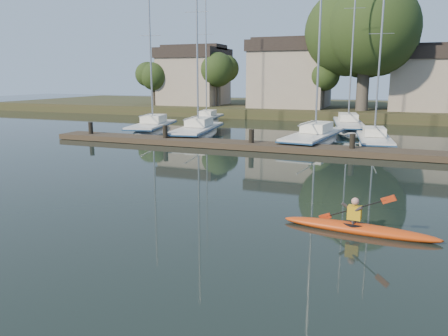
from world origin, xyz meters
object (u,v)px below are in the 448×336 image
(sailboat_0, at_px, (152,134))
(kayak, at_px, (358,226))
(sailboat_6, at_px, (348,131))
(dock, at_px, (299,148))
(sailboat_5, at_px, (206,124))
(sailboat_2, at_px, (314,146))
(sailboat_3, at_px, (374,148))
(sailboat_1, at_px, (197,139))

(sailboat_0, bearing_deg, kayak, -58.12)
(kayak, height_order, sailboat_6, sailboat_6)
(kayak, height_order, sailboat_0, sailboat_0)
(sailboat_6, bearing_deg, dock, -106.37)
(dock, distance_m, sailboat_5, 17.92)
(sailboat_2, relative_size, sailboat_3, 1.35)
(sailboat_1, height_order, sailboat_6, sailboat_6)
(sailboat_5, bearing_deg, sailboat_2, -46.68)
(dock, height_order, sailboat_0, sailboat_0)
(sailboat_6, bearing_deg, kayak, -93.31)
(sailboat_0, relative_size, sailboat_6, 0.78)
(dock, distance_m, sailboat_6, 12.92)
(kayak, bearing_deg, sailboat_1, 131.65)
(dock, xyz_separation_m, sailboat_6, (1.55, 12.82, -0.40))
(sailboat_2, bearing_deg, sailboat_6, 88.38)
(kayak, bearing_deg, sailboat_5, 126.27)
(kayak, height_order, dock, kayak)
(sailboat_1, bearing_deg, kayak, -61.35)
(sailboat_6, bearing_deg, sailboat_0, -161.78)
(kayak, xyz_separation_m, sailboat_6, (-2.79, 25.84, -0.37))
(sailboat_3, bearing_deg, sailboat_5, 142.28)
(kayak, bearing_deg, sailboat_6, 100.91)
(sailboat_1, xyz_separation_m, sailboat_3, (12.60, -0.07, 0.03))
(dock, bearing_deg, sailboat_1, 154.03)
(kayak, bearing_deg, dock, 113.18)
(sailboat_6, bearing_deg, sailboat_3, -83.60)
(sailboat_2, height_order, sailboat_6, sailboat_6)
(sailboat_3, distance_m, sailboat_5, 18.42)
(dock, height_order, sailboat_6, sailboat_6)
(kayak, relative_size, sailboat_6, 0.26)
(dock, height_order, sailboat_5, sailboat_5)
(kayak, xyz_separation_m, dock, (-4.34, 13.02, 0.03))
(sailboat_1, relative_size, sailboat_3, 1.27)
(dock, height_order, sailboat_1, sailboat_1)
(sailboat_6, bearing_deg, sailboat_1, -149.01)
(sailboat_0, xyz_separation_m, sailboat_6, (14.58, 7.65, 0.02))
(sailboat_0, distance_m, sailboat_2, 13.29)
(dock, xyz_separation_m, sailboat_5, (-11.87, 13.41, -0.38))
(sailboat_5, relative_size, sailboat_6, 0.84)
(sailboat_2, bearing_deg, sailboat_0, -178.84)
(sailboat_2, bearing_deg, sailboat_3, 11.08)
(dock, bearing_deg, kayak, -71.57)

